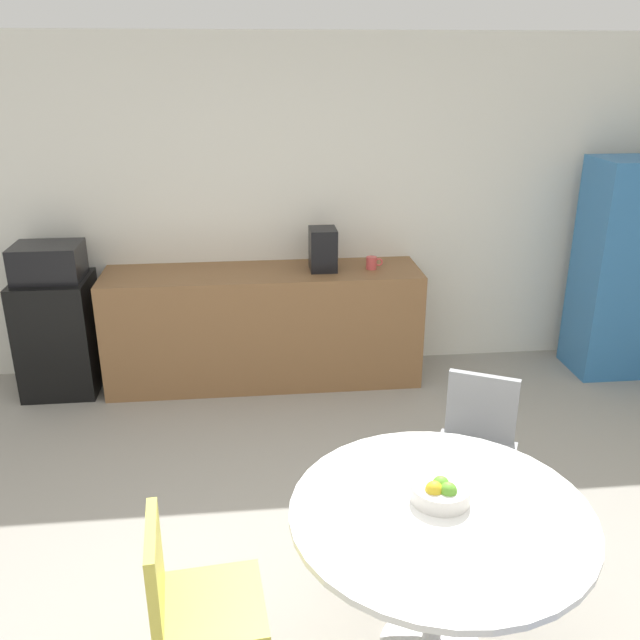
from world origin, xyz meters
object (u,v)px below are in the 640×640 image
round_table (439,535)px  fruit_bowl (441,491)px  chair_yellow (182,592)px  locker_cabinet (620,269)px  microwave (48,262)px  mini_fridge (59,335)px  chair_gray (477,434)px  mug_white (372,263)px  coffee_maker (323,249)px

round_table → fruit_bowl: fruit_bowl is taller
chair_yellow → round_table: bearing=5.5°
locker_cabinet → chair_yellow: (-3.19, -2.77, -0.34)m
chair_yellow → fruit_bowl: size_ratio=3.44×
microwave → chair_yellow: bearing=-67.8°
mini_fridge → microwave: size_ratio=1.86×
locker_cabinet → fruit_bowl: size_ratio=7.13×
mini_fridge → chair_gray: 3.24m
microwave → chair_yellow: (1.17, -2.87, -0.50)m
chair_yellow → mug_white: mug_white is taller
locker_cabinet → chair_yellow: size_ratio=2.07×
round_table → chair_yellow: (-1.02, -0.10, -0.10)m
fruit_bowl → mug_white: (0.19, 2.69, 0.16)m
chair_yellow → microwave: bearing=112.2°
chair_gray → coffee_maker: (-0.64, 1.86, 0.54)m
microwave → coffee_maker: size_ratio=1.50×
round_table → coffee_maker: size_ratio=3.77×
mini_fridge → round_table: 3.54m
fruit_bowl → coffee_maker: bearing=93.8°
fruit_bowl → locker_cabinet: bearing=50.4°
mini_fridge → fruit_bowl: bearing=-50.9°
mini_fridge → locker_cabinet: bearing=-1.3°
mini_fridge → microwave: (0.00, 0.00, 0.58)m
chair_gray → microwave: bearing=144.9°
microwave → chair_gray: 3.28m
chair_yellow → locker_cabinet: bearing=41.0°
mug_white → chair_gray: bearing=-82.0°
round_table → chair_gray: 1.03m
microwave → round_table: size_ratio=0.40×
microwave → mug_white: (2.39, -0.02, -0.07)m
coffee_maker → locker_cabinet: bearing=-2.4°
mug_white → chair_yellow: bearing=-113.2°
microwave → chair_yellow: size_ratio=0.58×
chair_gray → mug_white: mug_white is taller
locker_cabinet → chair_gray: size_ratio=2.07×
chair_gray → mug_white: bearing=98.0°
fruit_bowl → mug_white: size_ratio=1.87×
chair_gray → coffee_maker: coffee_maker is taller
round_table → mug_white: size_ratio=9.36×
round_table → coffee_maker: bearing=93.5°
fruit_bowl → mug_white: 2.70m
round_table → chair_gray: chair_gray is taller
locker_cabinet → coffee_maker: 2.35m
round_table → coffee_maker: (-0.17, 2.77, 0.44)m
mug_white → round_table: bearing=-94.3°
microwave → locker_cabinet: 4.37m
microwave → fruit_bowl: bearing=-50.9°
coffee_maker → fruit_bowl: bearing=-86.2°
chair_yellow → coffee_maker: bearing=73.6°
chair_yellow → mug_white: 3.13m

